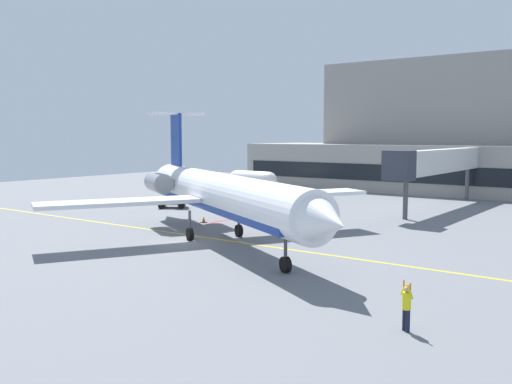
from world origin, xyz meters
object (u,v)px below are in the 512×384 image
Objects in this scene: baggage_tug at (201,191)px; fuel_tank at (252,180)px; marshaller at (407,306)px; belt_loader at (175,200)px; regional_jet at (218,193)px; pushback_tractor at (309,209)px.

fuel_tank is (-0.61, 10.98, 0.65)m from baggage_tug.
marshaller is (37.91, -40.56, -0.53)m from fuel_tank.
belt_loader is at bearing -78.03° from fuel_tank.
regional_jet is 36.14m from fuel_tank.
belt_loader is 0.45× the size of fuel_tank.
pushback_tractor reaches higher than belt_loader.
regional_jet is 3.81× the size of fuel_tank.
fuel_tank reaches higher than baggage_tug.
fuel_tank reaches higher than belt_loader.
marshaller reaches higher than belt_loader.
baggage_tug reaches higher than belt_loader.
belt_loader is 19.28m from fuel_tank.
fuel_tank is at bearing 93.18° from baggage_tug.
marshaller is at bearing -32.63° from belt_loader.
pushback_tractor is at bearing 7.34° from belt_loader.
pushback_tractor is 0.55× the size of fuel_tank.
marshaller is at bearing -46.93° from fuel_tank.
belt_loader is at bearing -66.70° from baggage_tug.
belt_loader is (-15.16, -1.95, -0.03)m from pushback_tractor.
baggage_tug is at bearing 134.63° from regional_jet.
baggage_tug is 8.57m from belt_loader.
baggage_tug is at bearing 141.58° from marshaller.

